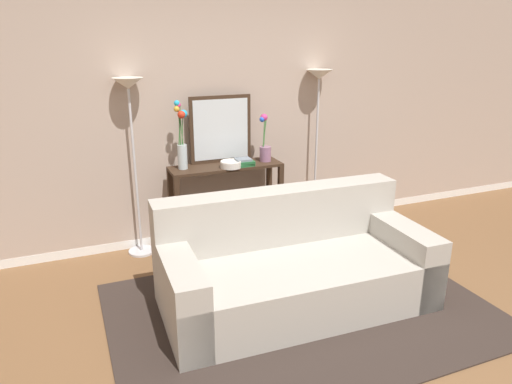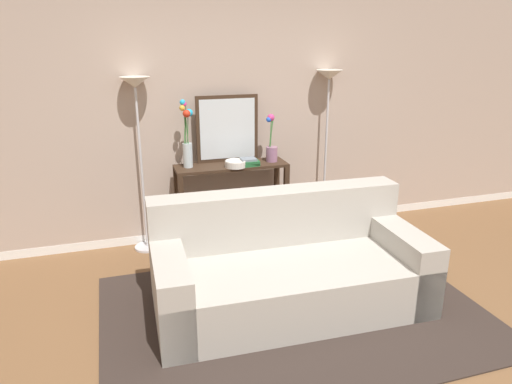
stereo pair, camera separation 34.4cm
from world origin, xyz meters
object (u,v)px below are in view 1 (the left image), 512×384
(wall_mirror, at_px, (221,129))
(vase_tall_flowers, at_px, (182,139))
(floor_lamp_right, at_px, (318,105))
(vase_short_flowers, at_px, (265,145))
(floor_lamp_left, at_px, (131,118))
(console_table, at_px, (226,192))
(book_row_under_console, at_px, (205,242))
(couch, at_px, (293,268))
(book_stack, at_px, (244,162))
(fruit_bowl, at_px, (231,164))

(wall_mirror, relative_size, vase_tall_flowers, 1.02)
(floor_lamp_right, xyz_separation_m, vase_tall_flowers, (-1.53, -0.10, -0.23))
(vase_short_flowers, bearing_deg, floor_lamp_left, 174.73)
(console_table, xyz_separation_m, book_row_under_console, (-0.24, -0.00, -0.52))
(couch, bearing_deg, wall_mirror, 94.87)
(vase_short_flowers, bearing_deg, console_table, -179.12)
(wall_mirror, distance_m, vase_tall_flowers, 0.45)
(floor_lamp_right, bearing_deg, vase_short_flowers, -169.87)
(vase_tall_flowers, height_order, book_stack, vase_tall_flowers)
(console_table, height_order, floor_lamp_right, floor_lamp_right)
(couch, relative_size, wall_mirror, 3.20)
(wall_mirror, distance_m, fruit_bowl, 0.39)
(vase_short_flowers, xyz_separation_m, book_stack, (-0.27, -0.09, -0.13))
(couch, distance_m, vase_tall_flowers, 1.66)
(couch, bearing_deg, book_stack, 88.19)
(book_row_under_console, bearing_deg, floor_lamp_right, 5.39)
(console_table, bearing_deg, vase_short_flowers, 0.88)
(book_row_under_console, bearing_deg, couch, -74.18)
(console_table, xyz_separation_m, vase_short_flowers, (0.43, 0.01, 0.45))
(couch, xyz_separation_m, book_stack, (0.04, 1.20, 0.58))
(floor_lamp_left, bearing_deg, vase_short_flowers, -5.27)
(floor_lamp_right, distance_m, vase_short_flowers, 0.77)
(floor_lamp_right, distance_m, vase_tall_flowers, 1.55)
(wall_mirror, bearing_deg, floor_lamp_left, -179.13)
(book_stack, bearing_deg, floor_lamp_left, 168.30)
(book_row_under_console, bearing_deg, vase_tall_flowers, 170.58)
(floor_lamp_left, relative_size, vase_short_flowers, 3.59)
(vase_tall_flowers, xyz_separation_m, book_stack, (0.59, -0.12, -0.26))
(floor_lamp_left, xyz_separation_m, book_stack, (1.04, -0.21, -0.47))
(couch, bearing_deg, book_row_under_console, 105.82)
(floor_lamp_left, xyz_separation_m, floor_lamp_right, (1.97, -0.00, 0.02))
(book_stack, bearing_deg, console_table, 151.44)
(book_stack, bearing_deg, couch, -91.81)
(vase_tall_flowers, relative_size, fruit_bowl, 3.17)
(console_table, bearing_deg, vase_tall_flowers, 175.85)
(console_table, bearing_deg, floor_lamp_right, 6.57)
(floor_lamp_right, height_order, vase_tall_flowers, floor_lamp_right)
(book_stack, bearing_deg, floor_lamp_right, 12.87)
(book_row_under_console, bearing_deg, book_stack, -12.30)
(book_row_under_console, bearing_deg, floor_lamp_left, 168.69)
(floor_lamp_left, height_order, book_row_under_console, floor_lamp_left)
(couch, distance_m, book_stack, 1.33)
(couch, distance_m, console_table, 1.32)
(floor_lamp_left, xyz_separation_m, book_row_under_console, (0.63, -0.13, -1.30))
(floor_lamp_right, height_order, vase_short_flowers, floor_lamp_right)
(book_stack, bearing_deg, fruit_bowl, -174.38)
(floor_lamp_left, distance_m, wall_mirror, 0.89)
(fruit_bowl, relative_size, book_row_under_console, 0.47)
(book_stack, bearing_deg, vase_short_flowers, 19.49)
(console_table, xyz_separation_m, floor_lamp_right, (1.10, 0.13, 0.80))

